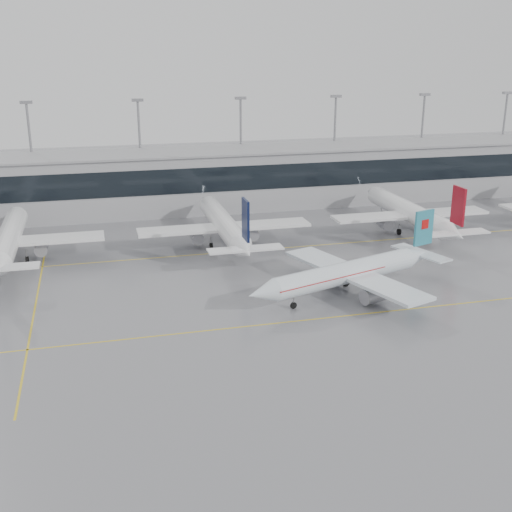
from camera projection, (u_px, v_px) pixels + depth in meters
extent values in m
plane|color=slate|center=(280.00, 323.00, 80.05)|extent=(320.00, 320.00, 0.00)
cube|color=gold|center=(280.00, 323.00, 80.04)|extent=(120.00, 0.25, 0.01)
cube|color=gold|center=(229.00, 252.00, 107.66)|extent=(120.00, 0.25, 0.01)
cube|color=gold|center=(36.00, 302.00, 86.72)|extent=(0.25, 60.00, 0.01)
cube|color=#97979A|center=(197.00, 180.00, 135.25)|extent=(180.00, 15.00, 12.00)
cube|color=black|center=(203.00, 180.00, 127.83)|extent=(180.00, 0.20, 5.00)
cube|color=gray|center=(196.00, 151.00, 133.32)|extent=(182.00, 16.00, 0.40)
cylinder|color=gray|center=(32.00, 159.00, 131.38)|extent=(0.50, 0.50, 22.00)
cube|color=gray|center=(26.00, 102.00, 127.87)|extent=(2.40, 1.00, 0.60)
cylinder|color=gray|center=(141.00, 154.00, 136.61)|extent=(0.50, 0.50, 22.00)
cube|color=gray|center=(137.00, 100.00, 133.10)|extent=(2.40, 1.00, 0.60)
cylinder|color=gray|center=(241.00, 150.00, 141.83)|extent=(0.50, 0.50, 22.00)
cube|color=gray|center=(241.00, 98.00, 138.32)|extent=(2.40, 1.00, 0.60)
cylinder|color=gray|center=(334.00, 147.00, 147.06)|extent=(0.50, 0.50, 22.00)
cube|color=gray|center=(336.00, 96.00, 143.55)|extent=(2.40, 1.00, 0.60)
cylinder|color=gray|center=(421.00, 143.00, 152.28)|extent=(0.50, 0.50, 22.00)
cube|color=gray|center=(425.00, 94.00, 148.78)|extent=(2.40, 1.00, 0.60)
cylinder|color=gray|center=(502.00, 140.00, 157.51)|extent=(0.50, 0.50, 22.00)
cube|color=gray|center=(508.00, 93.00, 154.00)|extent=(2.40, 1.00, 0.60)
cylinder|color=silver|center=(345.00, 273.00, 87.98)|extent=(23.26, 10.49, 3.09)
cone|color=silver|center=(262.00, 293.00, 80.81)|extent=(4.78, 4.21, 3.09)
cone|color=silver|center=(420.00, 255.00, 95.56)|extent=(6.29, 4.72, 3.09)
cube|color=silver|center=(353.00, 274.00, 88.88)|extent=(12.93, 25.73, 0.45)
cube|color=silver|center=(421.00, 253.00, 95.57)|extent=(5.80, 10.18, 0.25)
cube|color=teal|center=(424.00, 228.00, 94.48)|extent=(3.52, 1.49, 5.26)
cylinder|color=gray|center=(374.00, 295.00, 85.27)|extent=(4.08, 3.15, 2.10)
cylinder|color=gray|center=(328.00, 275.00, 92.90)|extent=(4.08, 3.15, 2.10)
cylinder|color=gray|center=(294.00, 301.00, 84.09)|extent=(0.20, 0.20, 1.27)
cylinder|color=black|center=(294.00, 305.00, 84.29)|extent=(0.95, 0.57, 0.90)
cylinder|color=gray|center=(371.00, 289.00, 87.86)|extent=(0.24, 0.24, 1.27)
cylinder|color=black|center=(371.00, 294.00, 88.06)|extent=(1.19, 0.78, 1.10)
cylinder|color=gray|center=(346.00, 278.00, 91.99)|extent=(0.24, 0.24, 1.27)
cylinder|color=black|center=(346.00, 282.00, 92.19)|extent=(1.19, 0.78, 1.10)
cube|color=#B70F0F|center=(424.00, 224.00, 94.30)|extent=(1.47, 0.88, 1.40)
cube|color=#B70F0F|center=(328.00, 276.00, 86.35)|extent=(18.05, 8.74, 0.12)
cylinder|color=white|center=(9.00, 237.00, 102.77)|extent=(3.59, 27.36, 3.59)
cone|color=white|center=(18.00, 214.00, 117.20)|extent=(3.59, 4.00, 3.59)
cube|color=white|center=(8.00, 242.00, 101.51)|extent=(29.64, 5.00, 0.45)
cylinder|color=gray|center=(41.00, 248.00, 103.58)|extent=(2.10, 3.60, 2.10)
cylinder|color=gray|center=(17.00, 234.00, 113.40)|extent=(0.20, 0.20, 1.56)
cylinder|color=black|center=(18.00, 239.00, 113.64)|extent=(0.30, 0.90, 0.90)
cylinder|color=gray|center=(27.00, 255.00, 101.85)|extent=(0.24, 0.24, 1.56)
cylinder|color=black|center=(27.00, 260.00, 102.09)|extent=(0.45, 1.10, 1.10)
cylinder|color=white|center=(223.00, 223.00, 111.08)|extent=(3.59, 27.36, 3.59)
cone|color=white|center=(207.00, 203.00, 125.51)|extent=(3.59, 4.00, 3.59)
cone|color=white|center=(245.00, 251.00, 95.91)|extent=(3.59, 5.60, 3.59)
cube|color=white|center=(225.00, 227.00, 109.82)|extent=(29.64, 5.00, 0.45)
cube|color=white|center=(245.00, 249.00, 95.63)|extent=(11.40, 2.80, 0.25)
cube|color=#091133|center=(246.00, 220.00, 94.04)|extent=(0.35, 3.60, 6.12)
cylinder|color=gray|center=(197.00, 237.00, 109.61)|extent=(2.10, 3.60, 2.10)
cylinder|color=gray|center=(251.00, 233.00, 111.89)|extent=(2.10, 3.60, 2.10)
cylinder|color=gray|center=(212.00, 222.00, 121.71)|extent=(0.20, 0.20, 1.56)
cylinder|color=black|center=(212.00, 226.00, 121.95)|extent=(0.30, 0.90, 0.90)
cylinder|color=gray|center=(211.00, 241.00, 108.93)|extent=(0.24, 0.24, 1.56)
cylinder|color=black|center=(211.00, 246.00, 109.17)|extent=(0.45, 1.10, 1.10)
cylinder|color=gray|center=(241.00, 239.00, 110.16)|extent=(0.24, 0.24, 1.56)
cylinder|color=black|center=(241.00, 244.00, 110.41)|extent=(0.45, 1.10, 1.10)
cylinder|color=white|center=(407.00, 210.00, 119.39)|extent=(3.59, 27.36, 3.59)
cone|color=white|center=(372.00, 193.00, 133.83)|extent=(3.59, 4.00, 3.59)
cone|color=white|center=(454.00, 234.00, 104.23)|extent=(3.59, 5.60, 3.59)
cube|color=white|center=(410.00, 215.00, 118.14)|extent=(29.64, 5.00, 0.45)
cube|color=white|center=(455.00, 233.00, 103.95)|extent=(11.40, 2.80, 0.25)
cube|color=maroon|center=(458.00, 206.00, 102.35)|extent=(0.35, 3.60, 6.12)
cylinder|color=gray|center=(385.00, 223.00, 117.92)|extent=(2.10, 3.60, 2.10)
cylinder|color=gray|center=(432.00, 220.00, 120.20)|extent=(2.10, 3.60, 2.10)
cylinder|color=gray|center=(381.00, 210.00, 130.02)|extent=(0.20, 0.20, 1.56)
cylinder|color=black|center=(381.00, 214.00, 130.27)|extent=(0.30, 0.90, 0.90)
cylinder|color=gray|center=(399.00, 228.00, 117.24)|extent=(0.24, 0.24, 1.56)
cylinder|color=black|center=(399.00, 232.00, 117.49)|extent=(0.45, 1.10, 1.10)
cylinder|color=gray|center=(425.00, 226.00, 118.48)|extent=(0.24, 0.24, 1.56)
cylinder|color=black|center=(425.00, 230.00, 118.72)|extent=(0.45, 1.10, 1.10)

